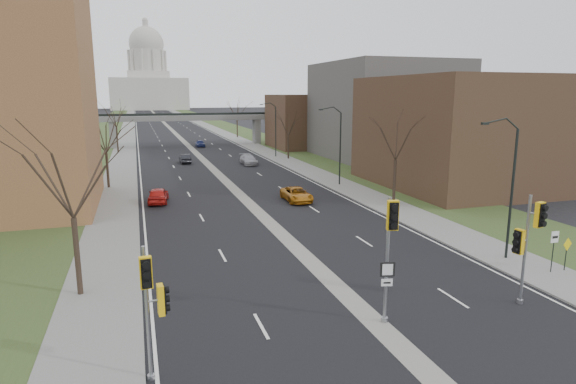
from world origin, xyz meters
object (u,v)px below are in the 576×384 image
signal_pole_right (528,235)px  warning_sign (567,249)px  car_right_near (297,194)px  car_right_far (200,143)px  speed_limit_sign (554,244)px  signal_pole_left (152,295)px  signal_pole_median (390,238)px  car_right_mid (248,160)px  car_left_near (158,195)px  car_left_far (185,159)px

signal_pole_right → warning_sign: bearing=15.6°
car_right_near → car_right_far: bearing=93.5°
speed_limit_sign → signal_pole_left: bearing=-169.4°
warning_sign → car_right_near: size_ratio=0.41×
signal_pole_median → car_right_mid: (5.26, 50.62, -3.33)m
signal_pole_median → signal_pole_right: signal_pole_median is taller
car_right_far → signal_pole_median: bearing=-92.4°
speed_limit_sign → warning_sign: 1.06m
car_left_near → warning_sign: bearing=137.1°
warning_sign → car_right_far: bearing=86.5°
car_left_far → signal_pole_median: bearing=91.8°
signal_pole_left → car_left_far: size_ratio=1.26×
signal_pole_left → car_right_far: size_ratio=1.30×
speed_limit_sign → car_right_near: size_ratio=0.50×
car_right_near → car_right_far: (-2.60, 51.71, -0.01)m
speed_limit_sign → car_right_near: (-7.86, 22.54, -1.12)m
signal_pole_left → signal_pole_median: 10.09m
signal_pole_median → speed_limit_sign: size_ratio=2.39×
warning_sign → car_left_near: 33.68m
car_left_near → car_right_mid: bearing=-114.9°
signal_pole_right → car_left_far: (-10.71, 55.16, -2.92)m
car_left_far → car_right_mid: car_right_mid is taller
signal_pole_median → warning_sign: bearing=25.6°
car_left_near → signal_pole_right: bearing=126.0°
car_right_far → car_left_near: bearing=-103.0°
signal_pole_median → car_right_far: size_ratio=1.50×
warning_sign → car_right_mid: warning_sign is taller
warning_sign → car_right_near: warning_sign is taller
speed_limit_sign → car_right_near: bearing=109.4°
car_left_near → car_right_near: (12.75, -3.29, -0.08)m
signal_pole_median → car_right_far: signal_pole_median is taller
signal_pole_right → car_right_mid: bearing=81.2°
warning_sign → car_right_far: (-11.44, 74.27, -0.73)m
car_left_near → car_right_mid: size_ratio=0.89×
warning_sign → car_right_far: size_ratio=0.51×
car_left_far → car_right_mid: (8.71, -4.37, 0.05)m
signal_pole_right → car_right_near: signal_pole_right is taller
signal_pole_right → warning_sign: size_ratio=2.80×
warning_sign → car_right_near: bearing=99.1°
car_right_far → car_right_mid: bearing=-83.3°
signal_pole_right → car_left_far: signal_pole_right is taller
car_right_mid → car_right_far: (-3.64, 26.40, -0.05)m
speed_limit_sign → car_right_mid: bearing=98.2°
signal_pole_left → signal_pole_median: (9.97, 1.33, 0.74)m
car_right_near → signal_pole_median: bearing=-98.8°
car_right_near → warning_sign: bearing=-67.9°
car_left_far → car_right_far: bearing=-104.7°
signal_pole_median → car_left_near: (-8.53, 28.59, -3.30)m
signal_pole_median → car_right_far: (1.62, 77.01, -3.38)m
signal_pole_right → car_right_mid: 50.91m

